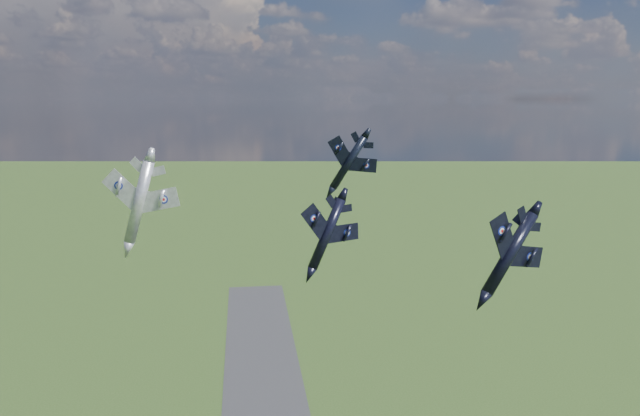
{
  "coord_description": "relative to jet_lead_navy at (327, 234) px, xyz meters",
  "views": [
    {
      "loc": [
        -5.87,
        -71.73,
        98.58
      ],
      "look_at": [
        4.87,
        13.57,
        83.53
      ],
      "focal_mm": 35.0,
      "sensor_mm": 36.0,
      "label": 1
    }
  ],
  "objects": [
    {
      "name": "jet_lead_navy",
      "position": [
        0.0,
        0.0,
        0.0
      ],
      "size": [
        15.35,
        17.86,
        7.5
      ],
      "primitive_type": null,
      "rotation": [
        0.0,
        0.45,
        0.32
      ],
      "color": "black"
    },
    {
      "name": "jet_high_navy",
      "position": [
        5.62,
        14.33,
        8.98
      ],
      "size": [
        13.4,
        16.07,
        7.64
      ],
      "primitive_type": null,
      "rotation": [
        0.0,
        0.55,
        -0.28
      ],
      "color": "black"
    },
    {
      "name": "jet_right_navy",
      "position": [
        15.38,
        -28.39,
        3.61
      ],
      "size": [
        13.56,
        15.92,
        8.1
      ],
      "primitive_type": null,
      "rotation": [
        0.0,
        0.66,
        0.37
      ],
      "color": "black"
    },
    {
      "name": "jet_left_silver",
      "position": [
        -26.75,
        0.99,
        5.11
      ],
      "size": [
        15.28,
        18.67,
        6.71
      ],
      "primitive_type": null,
      "rotation": [
        0.0,
        0.29,
        -0.18
      ],
      "color": "#90919A"
    }
  ]
}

